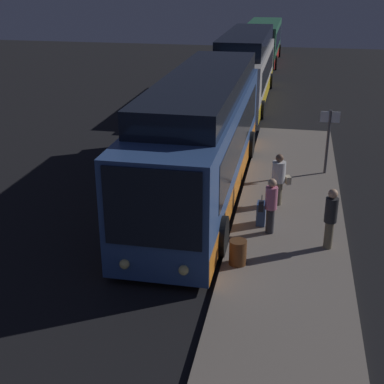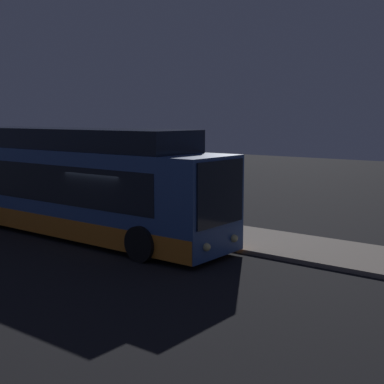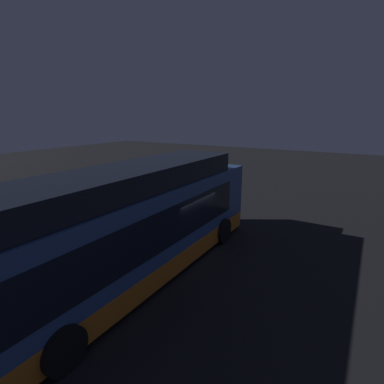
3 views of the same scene
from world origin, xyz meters
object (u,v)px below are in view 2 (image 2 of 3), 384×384
suitcase (170,221)px  passenger_with_bags (185,207)px  bus_lead (78,187)px  trash_bin (217,232)px  passenger_boarding (223,202)px  passenger_waiting (147,201)px  sign_post (118,178)px

suitcase → passenger_with_bags: bearing=27.8°
bus_lead → passenger_with_bags: bearing=39.3°
passenger_with_bags → trash_bin: passenger_with_bags is taller
passenger_boarding → suitcase: passenger_boarding is taller
passenger_waiting → passenger_with_bags: (2.05, -0.14, 0.00)m
suitcase → sign_post: 5.24m
sign_post → trash_bin: 7.60m
suitcase → sign_post: size_ratio=0.39×
bus_lead → suitcase: (2.51, 2.20, -1.31)m
suitcase → passenger_waiting: bearing=165.3°
passenger_waiting → passenger_with_bags: 2.05m
suitcase → trash_bin: size_ratio=1.41×
bus_lead → sign_post: size_ratio=5.36×
trash_bin → passenger_waiting: bearing=168.5°
passenger_boarding → trash_bin: (1.30, -2.26, -0.61)m
passenger_waiting → passenger_with_bags: passenger_waiting is taller
passenger_with_bags → trash_bin: 2.09m
sign_post → passenger_waiting: bearing=-26.2°
bus_lead → trash_bin: 5.40m
passenger_boarding → bus_lead: bearing=-58.2°
sign_post → trash_bin: bearing=-18.4°
passenger_with_bags → sign_post: (-5.23, 1.71, 0.57)m
bus_lead → passenger_with_bags: (3.01, 2.46, -0.77)m
passenger_waiting → sign_post: 3.60m
passenger_waiting → sign_post: bearing=134.7°
sign_post → passenger_boarding: bearing=-1.2°
bus_lead → sign_post: (-2.22, 4.17, -0.20)m
passenger_with_bags → suitcase: (-0.50, -0.26, -0.54)m
passenger_waiting → trash_bin: bearing=-30.6°
bus_lead → suitcase: bus_lead is taller
bus_lead → suitcase: size_ratio=13.63×
passenger_waiting → suitcase: passenger_waiting is taller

